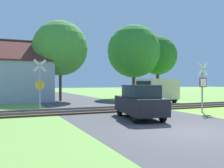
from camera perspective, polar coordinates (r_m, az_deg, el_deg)
The scene contains 11 objects.
ground_plane at distance 10.26m, azimuth 18.14°, elevation -10.40°, with size 160.00×160.00×0.00m, color #6B9942.
road_asphalt at distance 11.81m, azimuth 11.63°, elevation -8.95°, with size 7.71×80.00×0.01m, color #424244.
rail_track at distance 17.13m, azimuth -0.22°, elevation -5.86°, with size 60.00×2.60×0.22m.
stop_sign_near at distance 16.97m, azimuth 20.00°, elevation -0.01°, with size 0.88×0.16×3.20m.
crossing_sign_far at distance 17.97m, azimuth -16.15°, elevation 0.49°, with size 0.88×0.13×3.53m.
house at distance 27.20m, azimuth -21.36°, elevation 0.90°, with size 7.34×6.84×6.27m.
tree_center at distance 26.71m, azimuth -11.74°, elevation 7.99°, with size 5.70×5.70×8.32m.
tree_right at distance 31.37m, azimuth 4.99°, elevation 7.44°, with size 6.56×6.56×9.08m.
tree_far at distance 33.71m, azimuth 10.39°, elevation 6.40°, with size 5.12×5.12×8.04m.
mail_truck at distance 23.02m, azimuth 10.26°, elevation -1.33°, with size 5.24×3.38×2.24m.
parked_car at distance 13.22m, azimuth 6.31°, elevation -4.06°, with size 2.27×4.21×1.78m.
Camera 1 is at (-6.67, -7.56, 1.91)m, focal length 40.00 mm.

